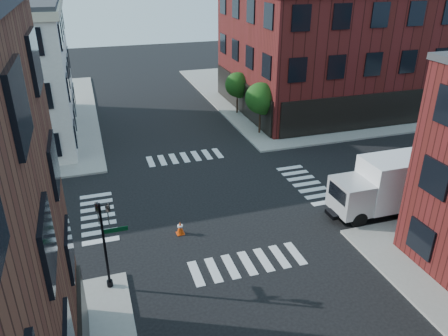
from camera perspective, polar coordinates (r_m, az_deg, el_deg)
ground at (r=28.34m, az=-1.91°, el=-4.07°), size 120.00×120.00×0.00m
sidewalk_ne at (r=54.42m, az=13.64°, el=9.89°), size 30.00×30.00×0.15m
building_ne at (r=48.81m, az=16.88°, el=14.96°), size 25.00×16.00×12.00m
tree_near at (r=38.17m, az=4.88°, el=8.88°), size 2.69×2.69×4.49m
tree_far at (r=43.64m, az=1.84°, el=10.66°), size 2.43×2.43×4.07m
signal_pole at (r=20.37m, az=-15.27°, el=-8.54°), size 1.29×1.24×4.60m
box_truck at (r=28.18m, az=21.49°, el=-1.93°), size 7.85×2.50×3.54m
traffic_cone at (r=24.84m, az=-5.75°, el=-7.80°), size 0.45×0.45×0.80m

